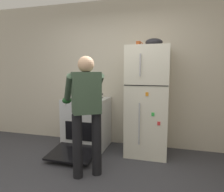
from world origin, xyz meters
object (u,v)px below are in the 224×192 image
refrigerator (148,101)px  stove_range (87,123)px  red_pot (94,96)px  person_cook (86,105)px  coffee_mug (139,44)px  mixing_bowl (154,42)px

refrigerator → stove_range: 1.20m
red_pot → refrigerator: bearing=3.0°
person_cook → coffee_mug: size_ratio=14.28×
person_cook → mixing_bowl: (0.79, 0.98, 0.91)m
coffee_mug → person_cook: bearing=-117.1°
red_pot → coffee_mug: size_ratio=3.02×
stove_range → person_cook: (0.40, -0.96, 0.51)m
person_cook → mixing_bowl: bearing=51.3°
red_pot → coffee_mug: 1.18m
refrigerator → mixing_bowl: bearing=0.2°
coffee_mug → mixing_bowl: size_ratio=0.40×
refrigerator → red_pot: size_ratio=5.33×
stove_range → mixing_bowl: size_ratio=4.39×
refrigerator → coffee_mug: coffee_mug is taller
coffee_mug → stove_range: bearing=-175.8°
stove_range → coffee_mug: 1.69m
refrigerator → red_pot: bearing=-177.0°
stove_range → red_pot: 0.55m
stove_range → mixing_bowl: 1.85m
stove_range → coffee_mug: size_ratio=10.88×
coffee_mug → red_pot: bearing=-172.6°
refrigerator → person_cook: bearing=-125.7°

